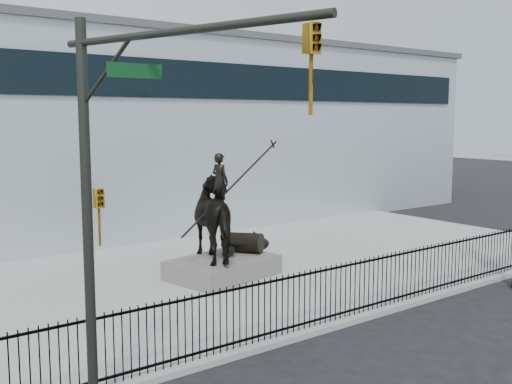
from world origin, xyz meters
TOP-DOWN VIEW (x-y plane):
  - ground at (0.00, 0.00)m, footprint 120.00×120.00m
  - plaza at (0.00, 7.00)m, footprint 30.00×12.00m
  - building at (0.00, 20.00)m, footprint 44.00×14.00m
  - picket_fence at (0.00, 1.25)m, footprint 22.10×0.10m
  - statue_plinth at (0.05, 6.56)m, footprint 3.74×2.90m
  - equestrian_statue at (0.12, 6.57)m, footprint 4.25×3.04m
  - traffic_signal_left at (-6.75, -0.62)m, footprint 1.52×4.84m

SIDE VIEW (x-z plane):
  - ground at x=0.00m, z-range 0.00..0.00m
  - plaza at x=0.00m, z-range 0.00..0.15m
  - statue_plinth at x=0.05m, z-range 0.15..0.78m
  - picket_fence at x=0.00m, z-range 0.15..1.65m
  - equestrian_statue at x=0.12m, z-range 0.27..3.93m
  - traffic_signal_left at x=-6.75m, z-range 0.53..7.53m
  - building at x=0.00m, z-range 0.00..9.00m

